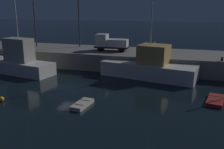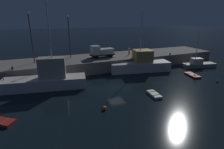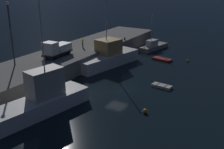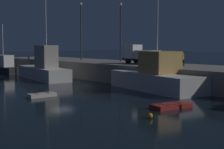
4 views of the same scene
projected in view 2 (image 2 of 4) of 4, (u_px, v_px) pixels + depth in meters
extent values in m
plane|color=black|center=(116.00, 87.00, 28.72)|extent=(320.00, 320.00, 0.00)
cube|color=gray|center=(94.00, 63.00, 38.98)|extent=(59.27, 8.96, 2.46)
cube|color=silver|center=(45.00, 83.00, 28.17)|extent=(13.16, 5.63, 1.72)
cube|color=#ADA899|center=(52.00, 68.00, 27.66)|extent=(4.32, 2.78, 3.22)
cylinder|color=silver|center=(48.00, 23.00, 25.60)|extent=(0.14, 0.14, 10.18)
cylinder|color=#262626|center=(3.00, 79.00, 26.70)|extent=(0.10, 0.10, 0.50)
cube|color=silver|center=(139.00, 66.00, 37.50)|extent=(12.99, 6.64, 1.93)
cube|color=tan|center=(143.00, 56.00, 36.93)|extent=(4.22, 3.90, 2.43)
cylinder|color=silver|center=(141.00, 31.00, 35.29)|extent=(0.14, 0.14, 7.56)
cylinder|color=#262626|center=(113.00, 62.00, 36.13)|extent=(0.10, 0.10, 0.50)
cube|color=gray|center=(199.00, 65.00, 40.22)|extent=(7.63, 3.53, 0.85)
cube|color=silver|center=(197.00, 61.00, 39.76)|extent=(2.60, 1.90, 1.22)
cylinder|color=silver|center=(197.00, 47.00, 38.69)|extent=(0.14, 0.14, 5.25)
cylinder|color=#262626|center=(186.00, 63.00, 39.42)|extent=(0.10, 0.10, 0.50)
cube|color=#B22823|center=(192.00, 75.00, 34.14)|extent=(2.11, 3.58, 0.34)
cube|color=olive|center=(195.00, 75.00, 33.39)|extent=(1.30, 0.35, 0.04)
cube|color=olive|center=(190.00, 73.00, 34.77)|extent=(1.30, 0.35, 0.04)
cube|color=beige|center=(154.00, 94.00, 25.67)|extent=(1.43, 2.82, 0.36)
cube|color=olive|center=(152.00, 92.00, 26.15)|extent=(1.03, 0.19, 0.04)
cube|color=olive|center=(156.00, 95.00, 25.06)|extent=(1.03, 0.19, 0.04)
cube|color=#B22823|center=(0.00, 122.00, 19.04)|extent=(3.35, 2.97, 0.33)
cube|color=olive|center=(5.00, 121.00, 18.81)|extent=(0.77, 1.00, 0.04)
sphere|color=orange|center=(217.00, 81.00, 30.92)|extent=(0.39, 0.39, 0.39)
sphere|color=orange|center=(105.00, 108.00, 21.71)|extent=(0.51, 0.51, 0.51)
cylinder|color=#38383D|center=(31.00, 39.00, 32.93)|extent=(0.20, 0.20, 8.93)
sphere|color=#F9EFCC|center=(28.00, 13.00, 31.49)|extent=(0.44, 0.44, 0.44)
cylinder|color=#38383D|center=(69.00, 38.00, 37.34)|extent=(0.20, 0.20, 8.43)
sphere|color=#F9EFCC|center=(68.00, 16.00, 35.97)|extent=(0.44, 0.44, 0.44)
cylinder|color=black|center=(96.00, 56.00, 37.41)|extent=(0.91, 0.32, 0.90)
cylinder|color=black|center=(94.00, 55.00, 38.87)|extent=(0.91, 0.32, 0.90)
cylinder|color=black|center=(111.00, 55.00, 38.75)|extent=(0.91, 0.32, 0.90)
cylinder|color=black|center=(108.00, 54.00, 40.21)|extent=(0.91, 0.32, 0.90)
cube|color=black|center=(102.00, 54.00, 38.77)|extent=(5.36, 2.23, 0.25)
cube|color=silver|center=(95.00, 50.00, 37.81)|extent=(1.77, 2.08, 1.88)
cube|color=silver|center=(106.00, 51.00, 38.93)|extent=(3.15, 2.14, 1.13)
cylinder|color=black|center=(129.00, 53.00, 41.32)|extent=(0.13, 0.13, 0.79)
cylinder|color=black|center=(129.00, 53.00, 41.11)|extent=(0.13, 0.13, 0.79)
cylinder|color=yellow|center=(129.00, 50.00, 40.99)|extent=(0.40, 0.40, 0.65)
sphere|color=beige|center=(129.00, 48.00, 40.85)|extent=(0.19, 0.19, 0.19)
cylinder|color=black|center=(170.00, 54.00, 41.33)|extent=(0.28, 0.28, 0.48)
cylinder|color=black|center=(12.00, 68.00, 29.55)|extent=(0.28, 0.28, 0.52)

